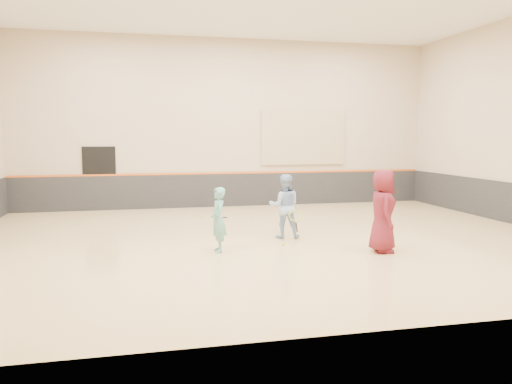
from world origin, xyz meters
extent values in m
cube|color=tan|center=(0.00, 0.00, -0.10)|extent=(15.00, 12.00, 0.20)
cube|color=#C0A98C|center=(0.00, 6.01, 3.00)|extent=(15.00, 0.02, 6.00)
cube|color=#C0A98C|center=(0.00, -6.01, 3.00)|extent=(15.00, 0.02, 6.00)
cube|color=#232326|center=(0.00, 5.97, 0.60)|extent=(14.90, 0.04, 1.20)
cube|color=#D85914|center=(0.00, 5.96, 1.22)|extent=(14.90, 0.03, 0.06)
cube|color=tan|center=(2.80, 5.95, 2.50)|extent=(3.20, 0.08, 2.00)
cube|color=black|center=(-4.50, 5.98, 1.10)|extent=(1.10, 0.05, 2.20)
imported|color=#67B3AE|center=(-1.42, -1.04, 0.72)|extent=(0.35, 0.53, 1.44)
imported|color=#8EAFDC|center=(0.43, 0.13, 0.81)|extent=(0.89, 0.76, 1.61)
imported|color=maroon|center=(2.13, -1.83, 0.92)|extent=(0.81, 1.02, 1.84)
sphere|color=#E0ED37|center=(0.16, -0.74, 0.03)|extent=(0.07, 0.07, 0.07)
sphere|color=#B9D932|center=(2.31, -2.02, 1.13)|extent=(0.07, 0.07, 0.07)
sphere|color=#B1C52D|center=(-1.28, 3.62, 0.03)|extent=(0.07, 0.07, 0.07)
camera|label=1|loc=(-2.98, -11.83, 2.58)|focal=35.00mm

